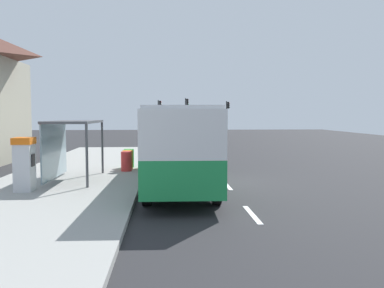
{
  "coord_description": "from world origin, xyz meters",
  "views": [
    {
      "loc": [
        -2.28,
        -17.72,
        2.95
      ],
      "look_at": [
        -1.0,
        2.14,
        1.5
      ],
      "focal_mm": 38.38,
      "sensor_mm": 36.0,
      "label": 1
    }
  ],
  "objects_px": {
    "bus": "(179,141)",
    "sedan_near": "(203,132)",
    "traffic_light_near_side": "(227,113)",
    "traffic_light_far_side": "(159,113)",
    "bus_shelter": "(67,135)",
    "white_van": "(208,129)",
    "recycling_bin_orange": "(128,160)",
    "traffic_light_median": "(186,111)",
    "recycling_bin_green": "(129,158)",
    "ticket_machine": "(24,164)",
    "recycling_bin_red": "(126,161)"
  },
  "relations": [
    {
      "from": "ticket_machine",
      "to": "bus_shelter",
      "type": "height_order",
      "value": "bus_shelter"
    },
    {
      "from": "traffic_light_far_side",
      "to": "recycling_bin_orange",
      "type": "bearing_deg",
      "value": -92.0
    },
    {
      "from": "white_van",
      "to": "traffic_light_median",
      "type": "relative_size",
      "value": 1.05
    },
    {
      "from": "traffic_light_near_side",
      "to": "traffic_light_median",
      "type": "xyz_separation_m",
      "value": [
        -5.11,
        1.6,
        0.26
      ]
    },
    {
      "from": "sedan_near",
      "to": "traffic_light_near_side",
      "type": "relative_size",
      "value": 0.98
    },
    {
      "from": "white_van",
      "to": "traffic_light_near_side",
      "type": "height_order",
      "value": "traffic_light_near_side"
    },
    {
      "from": "recycling_bin_orange",
      "to": "traffic_light_median",
      "type": "xyz_separation_m",
      "value": [
        4.6,
        32.38,
        2.67
      ]
    },
    {
      "from": "bus",
      "to": "sedan_near",
      "type": "distance_m",
      "value": 33.42
    },
    {
      "from": "traffic_light_near_side",
      "to": "traffic_light_far_side",
      "type": "relative_size",
      "value": 0.97
    },
    {
      "from": "ticket_machine",
      "to": "sedan_near",
      "type": "bearing_deg",
      "value": 74.61
    },
    {
      "from": "bus",
      "to": "traffic_light_near_side",
      "type": "height_order",
      "value": "traffic_light_near_side"
    },
    {
      "from": "bus",
      "to": "bus_shelter",
      "type": "relative_size",
      "value": 2.76
    },
    {
      "from": "white_van",
      "to": "sedan_near",
      "type": "xyz_separation_m",
      "value": [
        0.1,
        6.92,
        -0.55
      ]
    },
    {
      "from": "bus",
      "to": "bus_shelter",
      "type": "height_order",
      "value": "bus"
    },
    {
      "from": "traffic_light_median",
      "to": "bus_shelter",
      "type": "xyz_separation_m",
      "value": [
        -6.81,
        -35.61,
        -1.23
      ]
    },
    {
      "from": "recycling_bin_red",
      "to": "recycling_bin_orange",
      "type": "height_order",
      "value": "same"
    },
    {
      "from": "bus_shelter",
      "to": "white_van",
      "type": "bearing_deg",
      "value": 71.42
    },
    {
      "from": "bus",
      "to": "sedan_near",
      "type": "bearing_deg",
      "value": 83.1
    },
    {
      "from": "sedan_near",
      "to": "bus_shelter",
      "type": "bearing_deg",
      "value": -104.99
    },
    {
      "from": "white_van",
      "to": "recycling_bin_green",
      "type": "relative_size",
      "value": 5.53
    },
    {
      "from": "white_van",
      "to": "recycling_bin_orange",
      "type": "xyz_separation_m",
      "value": [
        -6.4,
        -22.4,
        -0.69
      ]
    },
    {
      "from": "sedan_near",
      "to": "ticket_machine",
      "type": "bearing_deg",
      "value": -105.39
    },
    {
      "from": "bus",
      "to": "recycling_bin_red",
      "type": "relative_size",
      "value": 11.63
    },
    {
      "from": "recycling_bin_red",
      "to": "traffic_light_far_side",
      "type": "distance_m",
      "value": 32.4
    },
    {
      "from": "sedan_near",
      "to": "bus_shelter",
      "type": "xyz_separation_m",
      "value": [
        -8.72,
        -32.55,
        1.31
      ]
    },
    {
      "from": "traffic_light_far_side",
      "to": "traffic_light_median",
      "type": "height_order",
      "value": "traffic_light_median"
    },
    {
      "from": "bus",
      "to": "white_van",
      "type": "xyz_separation_m",
      "value": [
        3.91,
        26.24,
        -0.5
      ]
    },
    {
      "from": "bus",
      "to": "traffic_light_median",
      "type": "xyz_separation_m",
      "value": [
        2.11,
        36.22,
        1.49
      ]
    },
    {
      "from": "bus",
      "to": "traffic_light_median",
      "type": "height_order",
      "value": "traffic_light_median"
    },
    {
      "from": "recycling_bin_green",
      "to": "traffic_light_median",
      "type": "height_order",
      "value": "traffic_light_median"
    },
    {
      "from": "ticket_machine",
      "to": "traffic_light_far_side",
      "type": "height_order",
      "value": "traffic_light_far_side"
    },
    {
      "from": "bus",
      "to": "sedan_near",
      "type": "relative_size",
      "value": 2.47
    },
    {
      "from": "sedan_near",
      "to": "traffic_light_near_side",
      "type": "height_order",
      "value": "traffic_light_near_side"
    },
    {
      "from": "traffic_light_near_side",
      "to": "bus_shelter",
      "type": "distance_m",
      "value": 36.05
    },
    {
      "from": "white_van",
      "to": "bus_shelter",
      "type": "bearing_deg",
      "value": -108.58
    },
    {
      "from": "ticket_machine",
      "to": "traffic_light_near_side",
      "type": "relative_size",
      "value": 0.42
    },
    {
      "from": "recycling_bin_green",
      "to": "sedan_near",
      "type": "bearing_deg",
      "value": 77.2
    },
    {
      "from": "bus",
      "to": "white_van",
      "type": "bearing_deg",
      "value": 81.52
    },
    {
      "from": "recycling_bin_red",
      "to": "traffic_light_near_side",
      "type": "relative_size",
      "value": 0.21
    },
    {
      "from": "recycling_bin_orange",
      "to": "bus_shelter",
      "type": "distance_m",
      "value": 4.17
    },
    {
      "from": "traffic_light_median",
      "to": "traffic_light_far_side",
      "type": "bearing_deg",
      "value": -167.11
    },
    {
      "from": "sedan_near",
      "to": "bus_shelter",
      "type": "distance_m",
      "value": 33.72
    },
    {
      "from": "traffic_light_far_side",
      "to": "sedan_near",
      "type": "bearing_deg",
      "value": -22.75
    },
    {
      "from": "white_van",
      "to": "recycling_bin_green",
      "type": "height_order",
      "value": "white_van"
    },
    {
      "from": "recycling_bin_red",
      "to": "recycling_bin_green",
      "type": "height_order",
      "value": "same"
    },
    {
      "from": "sedan_near",
      "to": "traffic_light_median",
      "type": "bearing_deg",
      "value": 121.85
    },
    {
      "from": "traffic_light_far_side",
      "to": "bus_shelter",
      "type": "bearing_deg",
      "value": -95.44
    },
    {
      "from": "white_van",
      "to": "recycling_bin_red",
      "type": "bearing_deg",
      "value": -105.49
    },
    {
      "from": "bus",
      "to": "traffic_light_near_side",
      "type": "xyz_separation_m",
      "value": [
        7.22,
        34.62,
        1.22
      ]
    },
    {
      "from": "bus_shelter",
      "to": "bus",
      "type": "bearing_deg",
      "value": -7.4
    }
  ]
}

